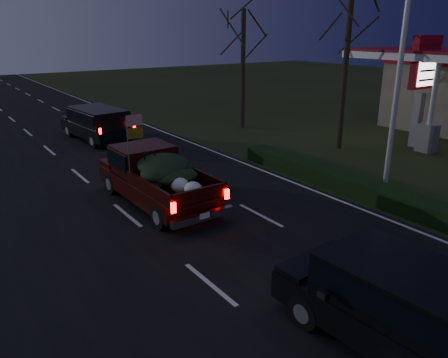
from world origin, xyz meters
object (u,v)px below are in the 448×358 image
pickup_truck (156,174)px  rear_suv (415,306)px  lead_suv (97,121)px  light_pole (403,39)px  gas_price_pylon (424,73)px

pickup_truck → rear_suv: 9.59m
pickup_truck → rear_suv: size_ratio=1.09×
pickup_truck → lead_suv: (1.51, 10.26, 0.03)m
light_pole → lead_suv: size_ratio=1.75×
pickup_truck → light_pole: bearing=-24.2°
light_pole → gas_price_pylon: (6.50, 2.99, -1.71)m
gas_price_pylon → rear_suv: bearing=-147.4°
light_pole → pickup_truck: 9.91m
gas_price_pylon → lead_suv: (-13.16, 10.71, -2.67)m
pickup_truck → lead_suv: size_ratio=1.05×
gas_price_pylon → pickup_truck: gas_price_pylon is taller
lead_suv → rear_suv: bearing=-98.7°
gas_price_pylon → rear_suv: size_ratio=1.10×
rear_suv → light_pole: bearing=34.9°
lead_suv → rear_suv: lead_suv is taller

